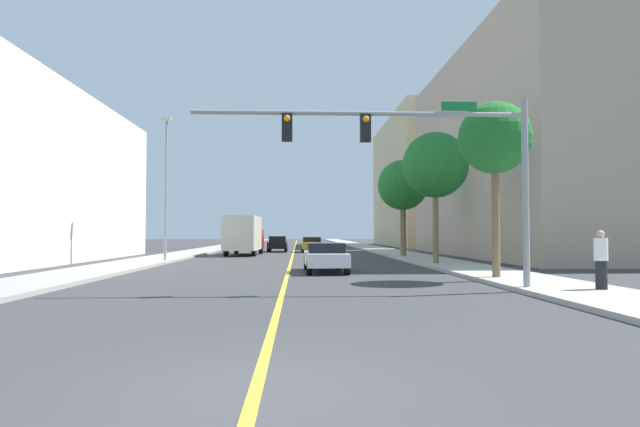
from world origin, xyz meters
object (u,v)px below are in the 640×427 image
(street_lamp, at_px, (166,181))
(palm_near, at_px, (495,139))
(pedestrian, at_px, (601,260))
(car_black, at_px, (278,244))
(palm_mid, at_px, (435,166))
(car_white, at_px, (325,257))
(palm_far, at_px, (403,186))
(delivery_truck, at_px, (244,235))
(traffic_signal_mast, at_px, (419,148))
(car_yellow, at_px, (312,244))

(street_lamp, bearing_deg, palm_near, -38.99)
(pedestrian, bearing_deg, car_black, 134.45)
(palm_mid, distance_m, pedestrian, 13.92)
(car_black, bearing_deg, street_lamp, -108.77)
(palm_near, xyz_separation_m, car_white, (-6.15, 4.62, -4.60))
(street_lamp, height_order, car_black, street_lamp)
(palm_far, distance_m, pedestrian, 22.37)
(car_black, distance_m, delivery_truck, 7.92)
(pedestrian, bearing_deg, traffic_signal_mast, -161.47)
(delivery_truck, bearing_deg, traffic_signal_mast, -70.59)
(car_yellow, bearing_deg, pedestrian, -77.76)
(street_lamp, xyz_separation_m, car_black, (6.03, 17.61, -4.16))
(traffic_signal_mast, distance_m, delivery_truck, 27.45)
(car_white, bearing_deg, traffic_signal_mast, -74.51)
(car_yellow, bearing_deg, palm_mid, -73.49)
(car_white, relative_size, pedestrian, 2.67)
(palm_far, relative_size, car_black, 1.65)
(street_lamp, xyz_separation_m, delivery_truck, (3.64, 10.11, -3.27))
(palm_far, xyz_separation_m, pedestrian, (1.40, -21.94, -4.15))
(palm_mid, bearing_deg, delivery_truck, 130.69)
(traffic_signal_mast, relative_size, street_lamp, 1.19)
(car_white, bearing_deg, palm_far, 63.28)
(car_yellow, relative_size, pedestrian, 2.57)
(car_yellow, bearing_deg, car_black, 161.65)
(palm_near, xyz_separation_m, car_black, (-9.36, 30.07, -4.56))
(car_white, xyz_separation_m, pedestrian, (7.61, -8.92, 0.30))
(car_white, distance_m, pedestrian, 11.72)
(car_white, bearing_deg, pedestrian, -50.77)
(delivery_truck, bearing_deg, pedestrian, -61.55)
(palm_far, bearing_deg, palm_mid, -89.91)
(palm_far, relative_size, pedestrian, 3.99)
(car_black, height_order, delivery_truck, delivery_truck)
(traffic_signal_mast, bearing_deg, palm_near, 43.65)
(car_yellow, bearing_deg, palm_near, -78.64)
(palm_mid, height_order, palm_far, palm_mid)
(traffic_signal_mast, bearing_deg, car_yellow, 94.36)
(street_lamp, distance_m, delivery_truck, 11.23)
(car_white, height_order, car_black, car_black)
(palm_mid, relative_size, delivery_truck, 0.98)
(traffic_signal_mast, height_order, palm_far, palm_far)
(street_lamp, distance_m, car_yellow, 19.43)
(street_lamp, xyz_separation_m, pedestrian, (16.85, -16.76, -3.90))
(traffic_signal_mast, height_order, street_lamp, street_lamp)
(street_lamp, relative_size, pedestrian, 5.05)
(street_lamp, distance_m, pedestrian, 24.08)
(palm_mid, bearing_deg, pedestrian, -83.97)
(car_white, bearing_deg, delivery_truck, 106.09)
(palm_near, height_order, palm_mid, palm_mid)
(delivery_truck, bearing_deg, palm_mid, -47.04)
(palm_mid, bearing_deg, traffic_signal_mast, -106.98)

